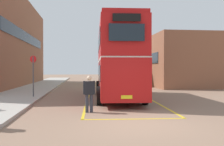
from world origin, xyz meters
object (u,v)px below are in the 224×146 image
object	(u,v)px
single_deck_bus	(117,71)
bus_stop_sign	(33,72)
double_decker_bus	(117,60)
pedestrian_boarding	(89,91)

from	to	relation	value
single_deck_bus	bus_stop_sign	xyz separation A→B (m)	(-7.41, -14.48, 0.09)
single_deck_bus	bus_stop_sign	distance (m)	16.26
single_deck_bus	double_decker_bus	bearing A→B (deg)	-97.64
single_deck_bus	pedestrian_boarding	size ratio (longest dim) A/B	5.58
double_decker_bus	pedestrian_boarding	xyz separation A→B (m)	(-1.98, -5.32, -1.58)
pedestrian_boarding	double_decker_bus	bearing A→B (deg)	69.54
bus_stop_sign	double_decker_bus	bearing A→B (deg)	-3.87
single_deck_bus	pedestrian_boarding	distance (m)	20.56
pedestrian_boarding	bus_stop_sign	xyz separation A→B (m)	(-3.44, 5.68, 0.80)
single_deck_bus	pedestrian_boarding	bearing A→B (deg)	-101.15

